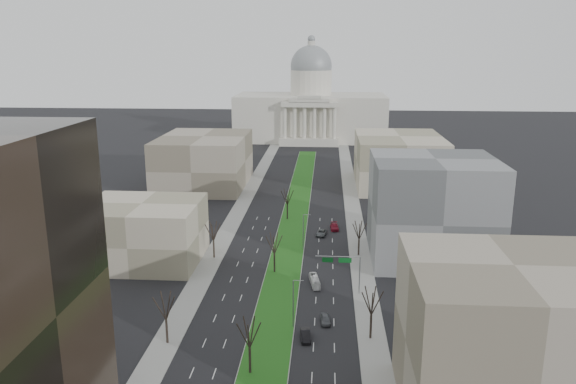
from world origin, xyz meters
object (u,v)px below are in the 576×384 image
at_px(car_grey_near, 325,319).
at_px(car_black, 305,335).
at_px(box_van, 315,281).
at_px(car_red, 334,227).
at_px(car_grey_far, 322,233).

distance_m(car_grey_near, car_black, 7.00).
bearing_deg(box_van, car_black, -102.11).
xyz_separation_m(car_grey_near, box_van, (-2.33, 16.64, 0.19)).
bearing_deg(car_black, box_van, 80.81).
xyz_separation_m(car_grey_near, car_red, (2.17, 54.50, 0.06)).
distance_m(car_grey_near, car_red, 54.54).
bearing_deg(box_van, car_red, 73.78).
height_order(car_black, car_grey_far, car_black).
relative_size(car_black, car_grey_far, 0.89).
bearing_deg(car_black, car_grey_near, 54.52).
relative_size(car_grey_near, car_black, 0.91).
relative_size(car_grey_near, car_grey_far, 0.81).
distance_m(car_black, car_grey_far, 55.32).
height_order(car_grey_near, car_grey_far, car_grey_far).
bearing_deg(car_red, car_black, -98.54).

